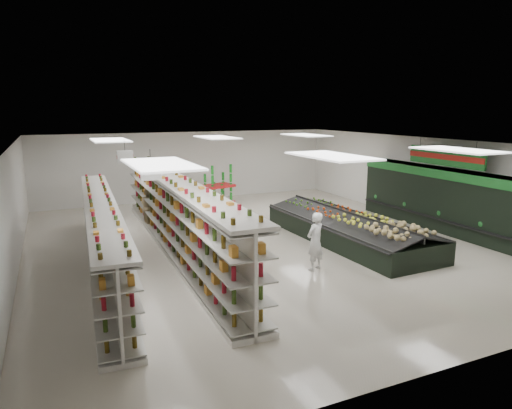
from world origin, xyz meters
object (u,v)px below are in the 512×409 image
gondola_center (175,218)px  shopper_main (315,241)px  shopper_background (150,207)px  produce_island (348,227)px  gondola_left (103,238)px  soda_endcap (218,187)px

gondola_center → shopper_main: (2.92, -3.32, -0.21)m
gondola_center → shopper_background: 3.01m
produce_island → shopper_background: size_ratio=4.41×
gondola_center → shopper_background: bearing=95.0°
produce_island → shopper_main: size_ratio=4.23×
produce_island → shopper_background: 7.07m
produce_island → shopper_background: (-5.54, 4.37, 0.31)m
gondola_center → produce_island: gondola_center is taller
gondola_center → gondola_left: bearing=-156.7°
gondola_left → soda_endcap: (5.61, 6.57, -0.02)m
gondola_center → soda_endcap: (3.39, 5.67, -0.18)m
gondola_left → shopper_background: size_ratio=6.98×
soda_endcap → shopper_main: soda_endcap is taller
gondola_left → shopper_background: gondola_left is taller
produce_island → shopper_main: bearing=-141.4°
gondola_center → shopper_background: gondola_center is taller
soda_endcap → shopper_main: bearing=-93.0°
gondola_left → produce_island: 7.60m
soda_endcap → shopper_background: bearing=-143.2°
gondola_left → shopper_background: (2.03, 3.89, -0.08)m
shopper_main → gondola_center: bearing=-69.2°
produce_island → soda_endcap: (-1.96, 7.05, 0.37)m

